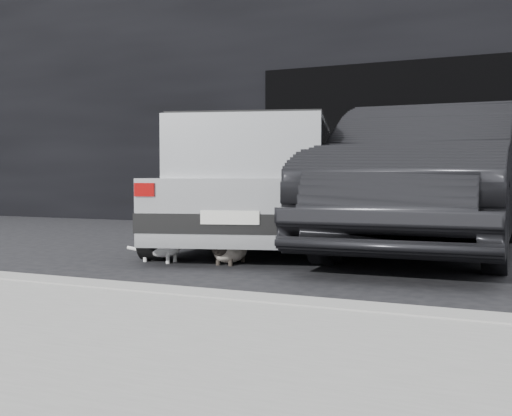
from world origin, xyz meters
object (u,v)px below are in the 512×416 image
at_px(silver_hatchback, 260,179).
at_px(cat_siamese, 229,252).
at_px(cat_white, 163,246).
at_px(second_car, 429,178).

distance_m(silver_hatchback, cat_siamese, 1.65).
relative_size(cat_siamese, cat_white, 1.10).
distance_m(silver_hatchback, cat_white, 1.75).
height_order(second_car, cat_white, second_car).
bearing_deg(cat_siamese, cat_white, 9.53).
xyz_separation_m(silver_hatchback, cat_white, (-0.30, -1.60, -0.64)).
bearing_deg(cat_siamese, second_car, -133.44).
bearing_deg(second_car, silver_hatchback, -172.87).
bearing_deg(second_car, cat_white, -140.82).
height_order(second_car, cat_siamese, second_car).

